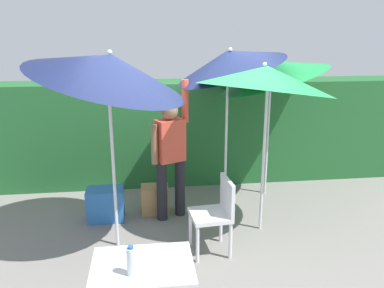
{
  "coord_description": "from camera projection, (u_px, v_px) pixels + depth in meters",
  "views": [
    {
      "loc": [
        -0.59,
        -4.5,
        2.52
      ],
      "look_at": [
        0.0,
        0.3,
        1.1
      ],
      "focal_mm": 37.07,
      "sensor_mm": 36.0,
      "label": 1
    }
  ],
  "objects": [
    {
      "name": "ground_plane",
      "position": [
        195.0,
        233.0,
        5.06
      ],
      "size": [
        24.0,
        24.0,
        0.0
      ],
      "primitive_type": "plane",
      "color": "gray"
    },
    {
      "name": "hedge_row",
      "position": [
        180.0,
        132.0,
        6.64
      ],
      "size": [
        8.0,
        0.7,
        1.69
      ],
      "primitive_type": "cube",
      "color": "#23602D",
      "rests_on": "ground_plane"
    },
    {
      "name": "umbrella_rainbow",
      "position": [
        109.0,
        69.0,
        4.23
      ],
      "size": [
        1.8,
        1.76,
        2.54
      ],
      "color": "silver",
      "rests_on": "ground_plane"
    },
    {
      "name": "umbrella_orange",
      "position": [
        229.0,
        61.0,
        5.26
      ],
      "size": [
        1.53,
        1.51,
        2.48
      ],
      "color": "silver",
      "rests_on": "ground_plane"
    },
    {
      "name": "umbrella_yellow",
      "position": [
        272.0,
        71.0,
        5.72
      ],
      "size": [
        1.64,
        1.61,
        2.32
      ],
      "color": "silver",
      "rests_on": "ground_plane"
    },
    {
      "name": "umbrella_navy",
      "position": [
        266.0,
        79.0,
        4.65
      ],
      "size": [
        1.7,
        1.68,
        2.3
      ],
      "color": "silver",
      "rests_on": "ground_plane"
    },
    {
      "name": "person_vendor",
      "position": [
        170.0,
        152.0,
        5.24
      ],
      "size": [
        0.54,
        0.35,
        1.88
      ],
      "color": "black",
      "rests_on": "ground_plane"
    },
    {
      "name": "chair_plastic",
      "position": [
        216.0,
        211.0,
        4.52
      ],
      "size": [
        0.48,
        0.48,
        0.89
      ],
      "color": "silver",
      "rests_on": "ground_plane"
    },
    {
      "name": "cooler_box",
      "position": [
        106.0,
        204.0,
        5.37
      ],
      "size": [
        0.49,
        0.32,
        0.44
      ],
      "primitive_type": "cube",
      "color": "#2D6BB7",
      "rests_on": "ground_plane"
    },
    {
      "name": "crate_cardboard",
      "position": [
        155.0,
        199.0,
        5.59
      ],
      "size": [
        0.38,
        0.29,
        0.39
      ],
      "primitive_type": "cube",
      "color": "#9E7A4C",
      "rests_on": "ground_plane"
    },
    {
      "name": "folding_table",
      "position": [
        143.0,
        274.0,
        3.12
      ],
      "size": [
        0.8,
        0.6,
        0.74
      ],
      "color": "#4C4C51",
      "rests_on": "ground_plane"
    },
    {
      "name": "bottle_water",
      "position": [
        131.0,
        261.0,
        2.93
      ],
      "size": [
        0.07,
        0.07,
        0.24
      ],
      "color": "silver",
      "rests_on": "folding_table"
    }
  ]
}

